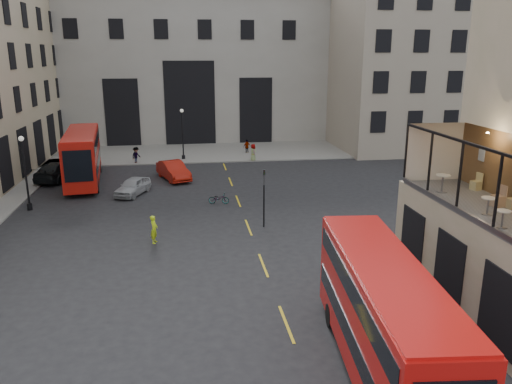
{
  "coord_description": "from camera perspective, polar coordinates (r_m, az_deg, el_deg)",
  "views": [
    {
      "loc": [
        -5.91,
        -18.03,
        10.8
      ],
      "look_at": [
        -1.85,
        9.71,
        3.0
      ],
      "focal_mm": 35.0,
      "sensor_mm": 36.0,
      "label": 1
    }
  ],
  "objects": [
    {
      "name": "car_a",
      "position": [
        40.58,
        -13.91,
        0.64
      ],
      "size": [
        3.0,
        4.32,
        1.36
      ],
      "primitive_type": "imported",
      "rotation": [
        0.0,
        0.0,
        -0.39
      ],
      "color": "#9A9DA1",
      "rests_on": "ground"
    },
    {
      "name": "pedestrian_a",
      "position": [
        54.78,
        -18.73,
        4.19
      ],
      "size": [
        0.94,
        0.84,
        1.58
      ],
      "primitive_type": "imported",
      "rotation": [
        0.0,
        0.0,
        0.38
      ],
      "color": "gray",
      "rests_on": "ground"
    },
    {
      "name": "street_lamp_b",
      "position": [
        52.71,
        -8.37,
        6.2
      ],
      "size": [
        0.36,
        0.36,
        5.33
      ],
      "color": "black",
      "rests_on": "ground"
    },
    {
      "name": "cafe_table_far",
      "position": [
        24.57,
        20.56,
        1.22
      ],
      "size": [
        0.65,
        0.65,
        0.82
      ],
      "color": "beige",
      "rests_on": "cafe_floor"
    },
    {
      "name": "ground",
      "position": [
        21.84,
        8.79,
        -14.3
      ],
      "size": [
        140.0,
        140.0,
        0.0
      ],
      "primitive_type": "plane",
      "color": "black",
      "rests_on": "ground"
    },
    {
      "name": "traffic_light_far",
      "position": [
        47.66,
        -19.25,
        4.55
      ],
      "size": [
        0.16,
        0.2,
        3.8
      ],
      "color": "black",
      "rests_on": "ground"
    },
    {
      "name": "pavement_far",
      "position": [
        57.05,
        -8.3,
        4.53
      ],
      "size": [
        40.0,
        12.0,
        0.12
      ],
      "primitive_type": "cube",
      "color": "slate",
      "rests_on": "ground"
    },
    {
      "name": "pedestrian_b",
      "position": [
        51.91,
        -13.53,
        4.08
      ],
      "size": [
        1.17,
        1.28,
        1.73
      ],
      "primitive_type": "imported",
      "rotation": [
        0.0,
        0.0,
        0.96
      ],
      "color": "gray",
      "rests_on": "ground"
    },
    {
      "name": "building_right",
      "position": [
        63.53,
        16.27,
        14.58
      ],
      "size": [
        16.6,
        18.6,
        20.0
      ],
      "color": "gray",
      "rests_on": "ground"
    },
    {
      "name": "bus_far",
      "position": [
        45.36,
        -19.21,
        4.11
      ],
      "size": [
        3.84,
        11.31,
        4.43
      ],
      "color": "#B3140C",
      "rests_on": "ground"
    },
    {
      "name": "pedestrian_c",
      "position": [
        55.68,
        -1.04,
        5.19
      ],
      "size": [
        1.01,
        0.71,
        1.59
      ],
      "primitive_type": "imported",
      "rotation": [
        0.0,
        0.0,
        3.52
      ],
      "color": "gray",
      "rests_on": "ground"
    },
    {
      "name": "pedestrian_d",
      "position": [
        51.8,
        -0.33,
        4.52
      ],
      "size": [
        0.74,
        0.98,
        1.8
      ],
      "primitive_type": "imported",
      "rotation": [
        0.0,
        0.0,
        1.78
      ],
      "color": "gray",
      "rests_on": "ground"
    },
    {
      "name": "cafe_floor",
      "position": [
        22.77,
        25.14,
        -1.91
      ],
      "size": [
        3.0,
        10.0,
        0.1
      ],
      "primitive_type": "cube",
      "color": "slate",
      "rests_on": "host_frontage"
    },
    {
      "name": "cafe_table_mid",
      "position": [
        21.82,
        25.01,
        -1.18
      ],
      "size": [
        0.57,
        0.57,
        0.71
      ],
      "color": "silver",
      "rests_on": "cafe_floor"
    },
    {
      "name": "car_c",
      "position": [
        47.28,
        -21.71,
        2.23
      ],
      "size": [
        3.62,
        5.95,
        1.61
      ],
      "primitive_type": "imported",
      "rotation": [
        0.0,
        0.0,
        2.88
      ],
      "color": "black",
      "rests_on": "ground"
    },
    {
      "name": "cafe_table_near",
      "position": [
        20.44,
        26.38,
        -2.49
      ],
      "size": [
        0.53,
        0.53,
        0.67
      ],
      "color": "silver",
      "rests_on": "cafe_floor"
    },
    {
      "name": "cafe_chair_d",
      "position": [
        25.64,
        23.84,
        0.77
      ],
      "size": [
        0.49,
        0.49,
        0.81
      ],
      "color": "tan",
      "rests_on": "cafe_floor"
    },
    {
      "name": "car_b",
      "position": [
        44.8,
        -9.42,
        2.45
      ],
      "size": [
        3.28,
        5.21,
        1.62
      ],
      "primitive_type": "imported",
      "rotation": [
        0.0,
        0.0,
        0.35
      ],
      "color": "#9E1509",
      "rests_on": "ground"
    },
    {
      "name": "pedestrian_e",
      "position": [
        44.05,
        -21.1,
        1.51
      ],
      "size": [
        0.49,
        0.7,
        1.82
      ],
      "primitive_type": "imported",
      "rotation": [
        0.0,
        0.0,
        4.8
      ],
      "color": "gray",
      "rests_on": "ground"
    },
    {
      "name": "street_lamp_a",
      "position": [
        38.63,
        -24.8,
        1.52
      ],
      "size": [
        0.36,
        0.36,
        5.33
      ],
      "color": "black",
      "rests_on": "ground"
    },
    {
      "name": "cyclist",
      "position": [
        29.96,
        -11.58,
        -4.2
      ],
      "size": [
        0.53,
        0.69,
        1.68
      ],
      "primitive_type": "imported",
      "rotation": [
        0.0,
        0.0,
        1.35
      ],
      "color": "#D6FE1A",
      "rests_on": "ground"
    },
    {
      "name": "gateway",
      "position": [
        66.04,
        -7.78,
        14.18
      ],
      "size": [
        35.0,
        10.6,
        18.0
      ],
      "color": "#9E9A93",
      "rests_on": "ground"
    },
    {
      "name": "cafe_chair_b",
      "position": [
        23.21,
        25.94,
        -0.85
      ],
      "size": [
        0.51,
        0.51,
        0.91
      ],
      "color": "tan",
      "rests_on": "cafe_floor"
    },
    {
      "name": "traffic_light_near",
      "position": [
        31.56,
        0.92,
        0.16
      ],
      "size": [
        0.16,
        0.2,
        3.8
      ],
      "color": "black",
      "rests_on": "ground"
    },
    {
      "name": "host_frontage",
      "position": [
        23.5,
        24.49,
        -7.27
      ],
      "size": [
        3.0,
        11.0,
        4.5
      ],
      "primitive_type": "cube",
      "color": "#C2AC91",
      "rests_on": "ground"
    },
    {
      "name": "bus_near",
      "position": [
        17.74,
        14.36,
        -13.46
      ],
      "size": [
        3.36,
        10.61,
        4.16
      ],
      "color": "#BB0F0D",
      "rests_on": "ground"
    },
    {
      "name": "bicycle",
      "position": [
        37.17,
        -4.28,
        -0.75
      ],
      "size": [
        1.59,
        0.78,
        0.8
      ],
      "primitive_type": "imported",
      "rotation": [
        0.0,
        0.0,
        1.4
      ],
      "color": "gray",
      "rests_on": "ground"
    }
  ]
}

